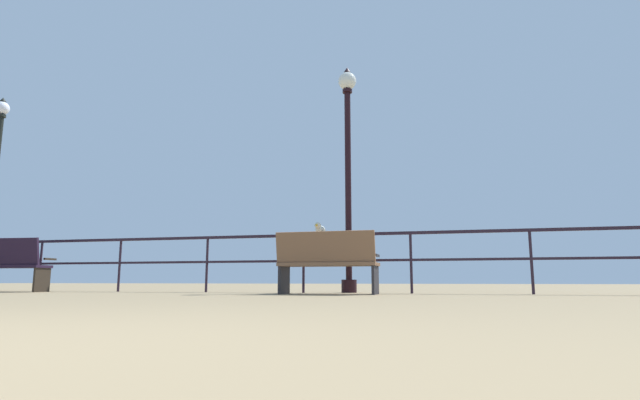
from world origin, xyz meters
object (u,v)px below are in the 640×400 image
(bench_near_left, at_px, (327,260))
(seagull_on_rail, at_px, (320,229))
(lamppost_center, at_px, (348,156))
(bench_far_left, at_px, (7,263))

(bench_near_left, distance_m, seagull_on_rail, 1.01)
(lamppost_center, bearing_deg, seagull_on_rail, -145.72)
(lamppost_center, bearing_deg, bench_near_left, -96.48)
(lamppost_center, relative_size, seagull_on_rail, 10.23)
(lamppost_center, bearing_deg, bench_far_left, -170.15)
(bench_near_left, relative_size, seagull_on_rail, 3.83)
(bench_near_left, height_order, lamppost_center, lamppost_center)
(lamppost_center, distance_m, seagull_on_rail, 1.42)
(bench_near_left, distance_m, lamppost_center, 2.17)
(bench_far_left, height_order, lamppost_center, lamppost_center)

